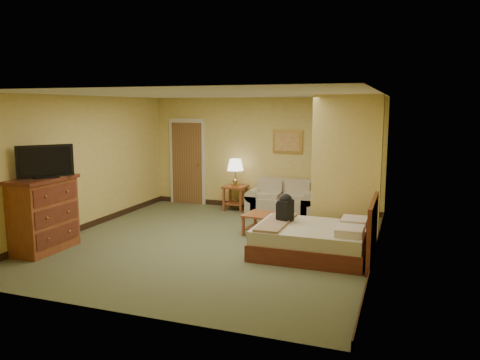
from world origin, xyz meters
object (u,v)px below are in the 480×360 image
at_px(loveseat, 282,203).
at_px(coffee_table, 262,220).
at_px(bed, 315,239).
at_px(dresser, 44,214).

xyz_separation_m(loveseat, coffee_table, (0.06, -1.75, 0.03)).
bearing_deg(coffee_table, bed, -37.89).
xyz_separation_m(dresser, bed, (4.30, 1.27, -0.36)).
relative_size(loveseat, coffee_table, 2.22).
height_order(coffee_table, bed, bed).
distance_m(dresser, bed, 4.50).
distance_m(loveseat, bed, 2.95).
bearing_deg(bed, loveseat, 115.08).
bearing_deg(loveseat, coffee_table, -87.89).
height_order(loveseat, bed, bed).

